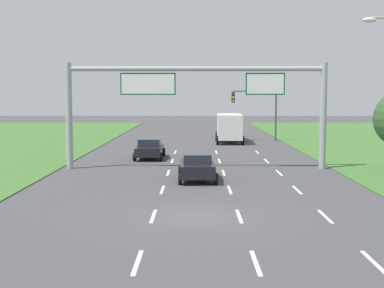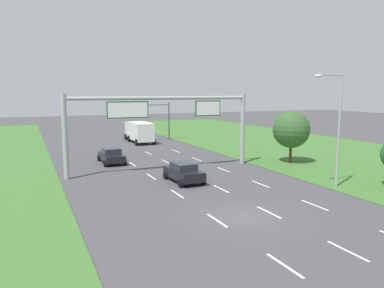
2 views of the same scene
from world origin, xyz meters
name	(u,v)px [view 1 (image 1 of 2)]	position (x,y,z in m)	size (l,w,h in m)	color
ground_plane	(196,216)	(0.00, 0.00, 0.00)	(200.00, 200.00, 0.00)	#424244
lane_dashes_inner_left	(158,201)	(-1.75, 3.00, 0.00)	(0.14, 44.40, 0.01)	white
lane_dashes_inner_right	(234,201)	(1.75, 3.00, 0.00)	(0.14, 44.40, 0.01)	white
lane_dashes_slip	(309,201)	(5.25, 3.00, 0.00)	(0.14, 44.40, 0.01)	white
car_near_red	(150,149)	(-3.55, 19.45, 0.77)	(2.18, 4.50, 1.54)	black
car_lead_silver	(197,166)	(0.06, 9.14, 0.80)	(2.27, 4.18, 1.56)	black
box_truck	(229,126)	(3.42, 33.64, 1.61)	(2.79, 7.88, 2.90)	silver
sign_gantry	(196,95)	(0.01, 13.90, 4.89)	(17.24, 0.44, 7.00)	#9EA0A5
traffic_light_mast	(258,104)	(6.49, 34.85, 3.87)	(4.76, 0.49, 5.60)	#47494F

